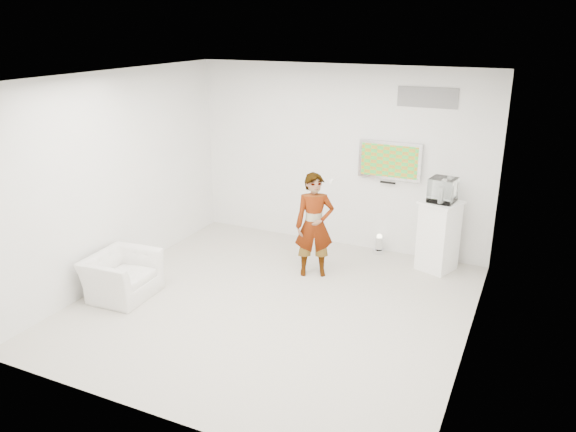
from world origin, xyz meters
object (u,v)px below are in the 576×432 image
Objects in this scene: tv at (390,160)px; pedestal at (438,236)px; armchair at (122,276)px; person at (314,225)px; floor_uplight at (379,244)px.

pedestal is at bearing -20.64° from tv.
pedestal is (0.91, -0.34, -1.01)m from tv.
pedestal is at bearing -56.76° from armchair.
tv is 0.92× the size of pedestal.
person is at bearing -53.09° from armchair.
tv is 3.18× the size of floor_uplight.
pedestal is (3.78, 2.74, 0.25)m from armchair.
tv is at bearing 56.20° from floor_uplight.
tv is at bearing -45.70° from armchair.
armchair is at bearing -133.36° from floor_uplight.
armchair is 4.67m from pedestal.
floor_uplight is (2.81, 2.97, -0.14)m from armchair.
armchair is (-2.88, -3.08, -1.25)m from tv.
armchair is at bearing -133.07° from tv.
tv is 0.64× the size of person.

